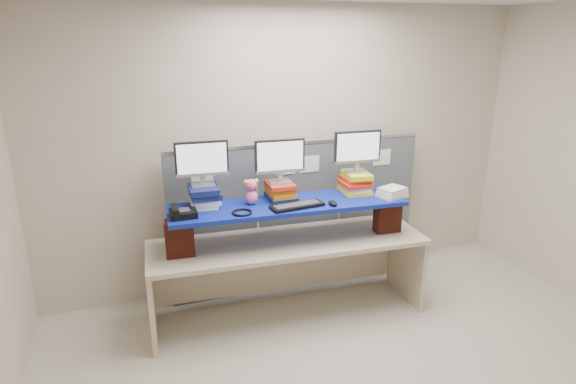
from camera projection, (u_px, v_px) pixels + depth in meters
name	position (u px, v px, depth m)	size (l,w,h in m)	color
room	(399.00, 216.00, 3.04)	(5.00, 4.00, 2.80)	beige
cubicle_partition	(299.00, 215.00, 4.83)	(2.60, 0.06, 1.53)	#4C525A
desk	(288.00, 256.00, 4.34)	(2.50, 0.88, 0.75)	beige
brick_pier_left	(179.00, 238.00, 3.95)	(0.23, 0.13, 0.32)	maroon
brick_pier_right	(388.00, 215.00, 4.44)	(0.23, 0.13, 0.32)	maroon
blue_board	(288.00, 205.00, 4.19)	(2.06, 0.52, 0.04)	navy
book_stack_left	(205.00, 196.00, 4.08)	(0.28, 0.31, 0.18)	white
book_stack_center	(280.00, 191.00, 4.26)	(0.24, 0.31, 0.15)	#131C53
book_stack_right	(355.00, 183.00, 4.44)	(0.27, 0.32, 0.19)	yellow
monitor_left	(202.00, 161.00, 3.98)	(0.44, 0.14, 0.38)	#9A9A9E
monitor_center	(280.00, 158.00, 4.16)	(0.44, 0.14, 0.38)	#9A9A9E
monitor_right	(357.00, 149.00, 4.34)	(0.44, 0.14, 0.38)	#9A9A9E
keyboard	(297.00, 206.00, 4.07)	(0.47, 0.20, 0.03)	black
mouse	(333.00, 203.00, 4.12)	(0.06, 0.12, 0.04)	black
desk_phone	(182.00, 213.00, 3.86)	(0.21, 0.19, 0.09)	black
headset	(242.00, 212.00, 3.93)	(0.17, 0.17, 0.02)	black
plush_toy	(251.00, 191.00, 4.11)	(0.13, 0.10, 0.23)	pink
binder_stack	(392.00, 192.00, 4.33)	(0.29, 0.26, 0.09)	silver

